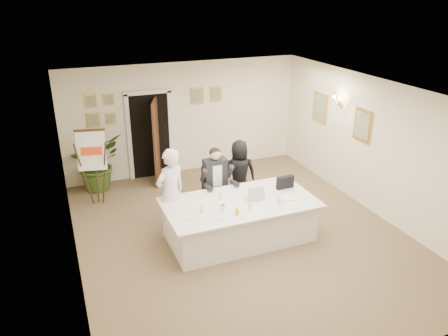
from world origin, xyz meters
The scene contains 28 objects.
floor centered at (0.00, 0.00, 0.00)m, with size 7.00×7.00×0.00m, color brown.
ceiling centered at (0.00, 0.00, 2.80)m, with size 6.00×7.00×0.02m, color white.
wall_back centered at (0.00, 3.50, 1.40)m, with size 6.00×0.10×2.80m, color white.
wall_front centered at (0.00, -3.50, 1.40)m, with size 6.00×0.10×2.80m, color white.
wall_left centered at (-3.00, 0.00, 1.40)m, with size 0.10×7.00×2.80m, color white.
wall_right centered at (3.00, 0.00, 1.40)m, with size 0.10×7.00×2.80m, color white.
doorway centered at (-0.88, 3.32, 1.04)m, with size 1.14×0.86×2.20m.
pictures_back_wall centered at (-0.80, 3.47, 1.85)m, with size 3.40×0.06×0.80m, color gold, non-canonical shape.
pictures_right_wall centered at (2.97, 1.20, 1.75)m, with size 0.06×2.20×0.80m, color gold, non-canonical shape.
wall_sconce centered at (2.90, 1.20, 2.10)m, with size 0.20×0.30×0.24m, color gold, non-canonical shape.
conference_table centered at (-0.07, -0.11, 0.39)m, with size 2.81×1.50×0.78m.
seated_man centered at (-0.15, 0.90, 0.75)m, with size 0.65×0.69×1.51m, color black, non-canonical shape.
flip_chart centered at (-2.39, 2.36, 0.79)m, with size 0.61×0.43×1.70m.
standing_man centered at (-1.21, 0.50, 0.88)m, with size 0.64×0.42×1.76m, color silver.
standing_woman centered at (0.50, 1.19, 0.74)m, with size 0.72×0.47×1.47m, color black.
potted_palm centered at (-2.28, 3.20, 0.64)m, with size 1.16×1.00×1.28m, color #30511B.
laptop centered at (0.23, -0.07, 0.91)m, with size 0.32×0.35×0.28m, color #B7BABC, non-canonical shape.
laptop_bag centered at (0.99, 0.09, 0.90)m, with size 0.36×0.10×0.25m, color black.
paper_stack centered at (0.78, -0.36, 0.79)m, with size 0.27×0.19×0.03m, color white.
plate_left centered at (-1.09, -0.39, 0.78)m, with size 0.21×0.21×0.01m, color white.
plate_mid centered at (-0.63, -0.52, 0.78)m, with size 0.20×0.20×0.01m, color white.
plate_near centered at (-0.22, -0.61, 0.78)m, with size 0.20×0.20×0.01m, color white.
glass_a centered at (-0.87, -0.26, 0.84)m, with size 0.06×0.06×0.14m, color silver.
glass_b centered at (-0.05, -0.50, 0.84)m, with size 0.06×0.06×0.14m, color silver.
glass_c centered at (0.56, -0.45, 0.84)m, with size 0.07×0.07×0.14m, color silver.
glass_d centered at (-0.37, 0.11, 0.84)m, with size 0.07×0.07×0.14m, color silver.
oj_glass centered at (-0.32, -0.56, 0.84)m, with size 0.07×0.07×0.13m, color gold.
steel_jug centered at (-0.50, -0.33, 0.83)m, with size 0.08×0.08×0.11m, color silver.
Camera 1 is at (-3.05, -6.69, 4.44)m, focal length 35.00 mm.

